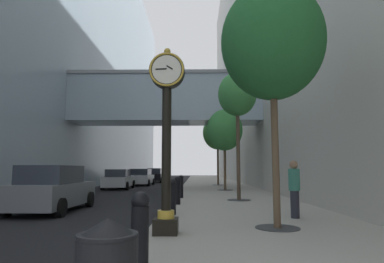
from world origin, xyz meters
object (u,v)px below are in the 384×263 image
pedestrian_by_clock (294,187)px  street_tree_far (218,133)px  street_tree_mid_near (237,95)px  car_black_trailing (155,175)px  bollard_fifth (181,186)px  street_tree_mid_far (225,130)px  car_grey_mid (53,189)px  car_silver_far (119,179)px  street_clock (167,129)px  bollard_fourth (178,190)px  street_tree_near (272,43)px  bollard_nearest (140,232)px  car_white_near (141,177)px  bollard_third (172,196)px

pedestrian_by_clock → street_tree_far: bearing=92.7°
street_tree_mid_near → street_tree_far: bearing=90.0°
car_black_trailing → bollard_fifth: bearing=-79.8°
street_tree_mid_far → car_black_trailing: bearing=112.3°
car_grey_mid → pedestrian_by_clock: bearing=-16.6°
pedestrian_by_clock → car_silver_far: 19.07m
bollard_fifth → street_tree_far: street_tree_far is taller
street_tree_far → bollard_fifth: bearing=-101.6°
street_tree_mid_near → car_silver_far: size_ratio=1.41×
bollard_fifth → street_tree_mid_far: bearing=65.7°
street_clock → car_silver_far: 20.04m
bollard_fourth → street_tree_near: size_ratio=0.18×
street_tree_near → bollard_nearest: bearing=-126.6°
bollard_fourth → car_white_near: bearing=103.8°
street_tree_mid_far → car_black_trailing: (-6.99, 17.03, -3.52)m
bollard_nearest → car_black_trailing: (-4.19, 35.62, 0.08)m
bollard_fifth → bollard_third: bearing=-90.0°
bollard_nearest → pedestrian_by_clock: (3.75, 5.47, 0.31)m
street_clock → bollard_third: 3.67m
bollard_fourth → car_grey_mid: car_grey_mid is taller
bollard_third → street_tree_far: size_ratio=0.18×
bollard_third → bollard_fifth: (0.00, 6.19, 0.00)m
street_tree_near → car_grey_mid: (-7.49, 4.22, -4.10)m
street_tree_far → bollard_nearest: bearing=-96.2°
car_white_near → car_black_trailing: size_ratio=0.97×
street_tree_mid_near → car_white_near: 18.88m
bollard_third → car_grey_mid: bearing=159.0°
street_tree_mid_far → car_black_trailing: street_tree_mid_far is taller
bollard_fourth → car_silver_far: bearing=113.0°
car_white_near → car_black_trailing: (0.42, 7.64, 0.03)m
street_clock → street_tree_mid_near: size_ratio=0.70×
bollard_fifth → car_silver_far: car_silver_far is taller
pedestrian_by_clock → car_black_trailing: pedestrian_by_clock is taller
bollard_nearest → street_clock: bearing=88.3°
street_tree_near → street_clock: bearing=-163.9°
street_tree_mid_far → street_tree_near: bearing=-90.0°
bollard_fifth → car_white_near: car_white_near is taller
street_tree_near → car_grey_mid: bearing=150.6°
street_tree_far → street_tree_mid_near: bearing=-90.0°
bollard_nearest → bollard_fourth: 9.28m
bollard_third → street_tree_far: (2.80, 19.81, 4.24)m
bollard_fourth → car_silver_far: (-5.47, 12.87, 0.03)m
bollard_third → street_tree_far: street_tree_far is taller
car_white_near → car_grey_mid: size_ratio=1.01×
bollard_fifth → street_tree_mid_near: street_tree_mid_near is taller
street_tree_mid_far → bollard_fourth: bearing=-106.8°
street_clock → car_black_trailing: size_ratio=0.95×
pedestrian_by_clock → car_white_near: size_ratio=0.39×
street_clock → bollard_third: bearing=91.6°
car_silver_far → bollard_fourth: bearing=-67.0°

